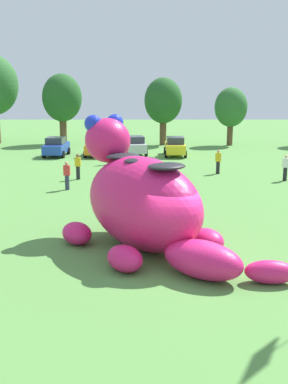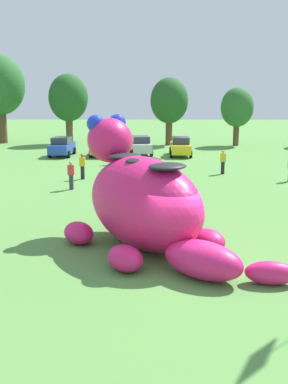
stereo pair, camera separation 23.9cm
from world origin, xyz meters
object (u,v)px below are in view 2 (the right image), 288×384
at_px(car_blue, 62,146).
at_px(spectator_near_inflatable, 71,175).
at_px(car_orange, 102,146).
at_px(car_yellow, 180,146).
at_px(spectator_wandering, 114,154).
at_px(spectator_far_side, 223,162).
at_px(car_silver, 141,145).
at_px(giant_inflatable_creature, 144,201).
at_px(spectator_mid_field, 82,167).

relative_size(car_blue, spectator_near_inflatable, 2.43).
height_order(car_orange, car_yellow, same).
distance_m(spectator_wandering, spectator_far_side, 9.11).
xyz_separation_m(car_silver, car_yellow, (3.63, -0.78, 0.00)).
distance_m(giant_inflatable_creature, car_yellow, 25.19).
bearing_deg(spectator_wandering, spectator_far_side, -27.59).
bearing_deg(spectator_mid_field, spectator_far_side, 12.38).
distance_m(giant_inflatable_creature, car_blue, 26.06).
height_order(car_blue, car_silver, same).
distance_m(giant_inflatable_creature, spectator_near_inflatable, 11.33).
height_order(giant_inflatable_creature, spectator_wandering, giant_inflatable_creature).
bearing_deg(spectator_near_inflatable, spectator_wandering, 79.50).
height_order(giant_inflatable_creature, spectator_far_side, giant_inflatable_creature).
height_order(car_silver, spectator_wandering, car_silver).
bearing_deg(spectator_far_side, car_yellow, 104.82).
xyz_separation_m(giant_inflatable_creature, car_silver, (-0.76, 25.79, -0.92)).
height_order(giant_inflatable_creature, car_yellow, giant_inflatable_creature).
distance_m(car_orange, spectator_wandering, 5.21).
relative_size(car_yellow, spectator_near_inflatable, 2.41).
xyz_separation_m(spectator_near_inflatable, spectator_far_side, (9.85, 5.41, 0.00)).
relative_size(car_orange, car_silver, 0.96).
bearing_deg(car_orange, spectator_mid_field, -90.45).
xyz_separation_m(spectator_mid_field, spectator_wandering, (1.59, 6.34, 0.00)).
xyz_separation_m(spectator_near_inflatable, spectator_mid_field, (0.19, 3.29, 0.00)).
bearing_deg(car_blue, car_silver, 7.68).
bearing_deg(spectator_wandering, car_yellow, 41.89).
distance_m(car_orange, spectator_far_side, 13.28).
height_order(car_blue, spectator_near_inflatable, car_blue).
distance_m(car_silver, spectator_far_side, 11.73).
bearing_deg(car_yellow, car_blue, -179.03).
bearing_deg(spectator_near_inflatable, car_silver, 76.26).
xyz_separation_m(car_blue, spectator_mid_field, (3.52, -11.20, -0.01)).
distance_m(giant_inflatable_creature, spectator_wandering, 20.18).
bearing_deg(car_blue, spectator_wandering, -43.55).
distance_m(spectator_mid_field, spectator_wandering, 6.53).
bearing_deg(car_orange, giant_inflatable_creature, -80.32).
height_order(spectator_near_inflatable, spectator_wandering, same).
bearing_deg(spectator_near_inflatable, car_blue, 102.94).
bearing_deg(car_yellow, spectator_near_inflatable, -116.78).
height_order(car_yellow, spectator_wandering, car_yellow).
bearing_deg(spectator_far_side, spectator_mid_field, -167.62).
distance_m(car_orange, spectator_mid_field, 11.32).
xyz_separation_m(car_blue, car_yellow, (10.73, 0.18, 0.00)).
bearing_deg(car_blue, giant_inflatable_creature, -72.42).
relative_size(car_orange, spectator_mid_field, 2.42).
bearing_deg(car_orange, car_silver, 13.38).
xyz_separation_m(car_orange, car_yellow, (7.12, 0.05, 0.00)).
bearing_deg(spectator_far_side, car_orange, 136.12).
height_order(spectator_wandering, spectator_far_side, same).
relative_size(car_silver, spectator_far_side, 2.51).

